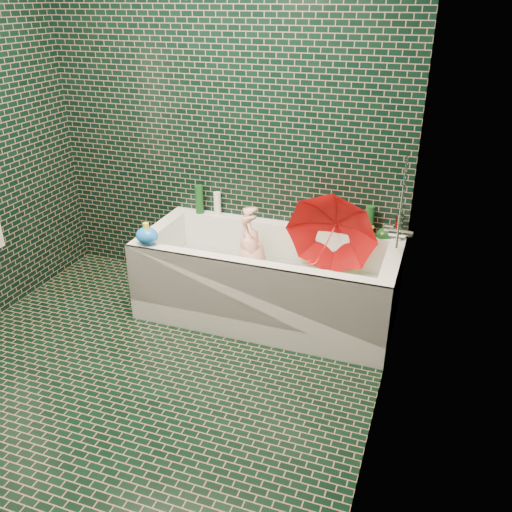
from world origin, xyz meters
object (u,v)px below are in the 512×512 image
(umbrella, at_px, (327,243))
(rubber_duck, at_px, (367,231))
(bath_toy, at_px, (147,236))
(bathtub, at_px, (267,288))
(child, at_px, (258,272))

(umbrella, distance_m, rubber_duck, 0.33)
(rubber_duck, height_order, bath_toy, bath_toy)
(bathtub, bearing_deg, bath_toy, -157.66)
(umbrella, height_order, rubber_duck, umbrella)
(child, relative_size, rubber_duck, 8.39)
(bathtub, height_order, child, bathtub)
(bath_toy, bearing_deg, child, 13.82)
(child, distance_m, rubber_duck, 0.78)
(child, bearing_deg, umbrella, 85.17)
(bathtub, relative_size, rubber_duck, 16.51)
(bathtub, bearing_deg, rubber_duck, 28.66)
(rubber_duck, distance_m, bath_toy, 1.45)
(bathtub, bearing_deg, umbrella, 11.67)
(bathtub, height_order, bath_toy, bath_toy)
(bath_toy, bearing_deg, umbrella, 6.94)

